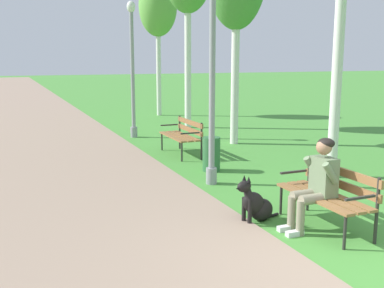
{
  "coord_description": "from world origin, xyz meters",
  "views": [
    {
      "loc": [
        -3.49,
        -3.58,
        2.29
      ],
      "look_at": [
        -0.66,
        3.24,
        0.9
      ],
      "focal_mm": 42.97,
      "sensor_mm": 36.0,
      "label": 1
    }
  ],
  "objects_px": {
    "park_bench_mid": "(183,133)",
    "lamp_post_near": "(212,54)",
    "lamp_post_mid": "(132,68)",
    "birch_tree_fifth": "(158,7)",
    "dog_black": "(256,204)",
    "litter_bin": "(211,154)",
    "person_seated_on_near_bench": "(317,181)",
    "park_bench_near": "(329,191)"
  },
  "relations": [
    {
      "from": "park_bench_mid",
      "to": "lamp_post_near",
      "type": "bearing_deg",
      "value": -100.05
    },
    {
      "from": "lamp_post_mid",
      "to": "birch_tree_fifth",
      "type": "xyz_separation_m",
      "value": [
        2.33,
        4.66,
        2.21
      ]
    },
    {
      "from": "dog_black",
      "to": "birch_tree_fifth",
      "type": "height_order",
      "value": "birch_tree_fifth"
    },
    {
      "from": "dog_black",
      "to": "lamp_post_near",
      "type": "height_order",
      "value": "lamp_post_near"
    },
    {
      "from": "park_bench_mid",
      "to": "dog_black",
      "type": "height_order",
      "value": "park_bench_mid"
    },
    {
      "from": "park_bench_mid",
      "to": "lamp_post_mid",
      "type": "xyz_separation_m",
      "value": [
        -0.43,
        2.83,
        1.48
      ]
    },
    {
      "from": "litter_bin",
      "to": "birch_tree_fifth",
      "type": "bearing_deg",
      "value": 78.04
    },
    {
      "from": "person_seated_on_near_bench",
      "to": "litter_bin",
      "type": "bearing_deg",
      "value": 88.63
    },
    {
      "from": "dog_black",
      "to": "lamp_post_mid",
      "type": "bearing_deg",
      "value": 87.76
    },
    {
      "from": "lamp_post_near",
      "to": "litter_bin",
      "type": "relative_size",
      "value": 6.53
    },
    {
      "from": "park_bench_mid",
      "to": "birch_tree_fifth",
      "type": "bearing_deg",
      "value": 75.75
    },
    {
      "from": "lamp_post_mid",
      "to": "birch_tree_fifth",
      "type": "bearing_deg",
      "value": 63.39
    },
    {
      "from": "park_bench_near",
      "to": "litter_bin",
      "type": "height_order",
      "value": "park_bench_near"
    },
    {
      "from": "person_seated_on_near_bench",
      "to": "lamp_post_mid",
      "type": "bearing_deg",
      "value": 92.13
    },
    {
      "from": "lamp_post_near",
      "to": "lamp_post_mid",
      "type": "bearing_deg",
      "value": 89.67
    },
    {
      "from": "litter_bin",
      "to": "park_bench_mid",
      "type": "bearing_deg",
      "value": 88.38
    },
    {
      "from": "lamp_post_near",
      "to": "birch_tree_fifth",
      "type": "height_order",
      "value": "birch_tree_fifth"
    },
    {
      "from": "lamp_post_mid",
      "to": "park_bench_mid",
      "type": "bearing_deg",
      "value": -81.29
    },
    {
      "from": "park_bench_near",
      "to": "litter_bin",
      "type": "bearing_deg",
      "value": 92.0
    },
    {
      "from": "park_bench_near",
      "to": "park_bench_mid",
      "type": "relative_size",
      "value": 1.0
    },
    {
      "from": "park_bench_mid",
      "to": "litter_bin",
      "type": "xyz_separation_m",
      "value": [
        -0.05,
        -1.72,
        -0.16
      ]
    },
    {
      "from": "park_bench_mid",
      "to": "dog_black",
      "type": "relative_size",
      "value": 1.82
    },
    {
      "from": "litter_bin",
      "to": "person_seated_on_near_bench",
      "type": "bearing_deg",
      "value": -91.37
    },
    {
      "from": "dog_black",
      "to": "lamp_post_near",
      "type": "relative_size",
      "value": 0.18
    },
    {
      "from": "lamp_post_mid",
      "to": "dog_black",
      "type": "bearing_deg",
      "value": -92.24
    },
    {
      "from": "dog_black",
      "to": "birch_tree_fifth",
      "type": "xyz_separation_m",
      "value": [
        2.63,
        12.17,
        3.94
      ]
    },
    {
      "from": "lamp_post_near",
      "to": "person_seated_on_near_bench",
      "type": "bearing_deg",
      "value": -82.76
    },
    {
      "from": "lamp_post_mid",
      "to": "litter_bin",
      "type": "relative_size",
      "value": 5.49
    },
    {
      "from": "lamp_post_mid",
      "to": "litter_bin",
      "type": "bearing_deg",
      "value": -85.17
    },
    {
      "from": "birch_tree_fifth",
      "to": "litter_bin",
      "type": "xyz_separation_m",
      "value": [
        -1.95,
        -9.2,
        -3.85
      ]
    },
    {
      "from": "lamp_post_mid",
      "to": "person_seated_on_near_bench",
      "type": "bearing_deg",
      "value": -87.87
    },
    {
      "from": "litter_bin",
      "to": "lamp_post_mid",
      "type": "bearing_deg",
      "value": 94.83
    },
    {
      "from": "park_bench_mid",
      "to": "litter_bin",
      "type": "height_order",
      "value": "park_bench_mid"
    },
    {
      "from": "lamp_post_near",
      "to": "park_bench_mid",
      "type": "bearing_deg",
      "value": 79.95
    },
    {
      "from": "person_seated_on_near_bench",
      "to": "birch_tree_fifth",
      "type": "bearing_deg",
      "value": 80.92
    },
    {
      "from": "park_bench_near",
      "to": "litter_bin",
      "type": "distance_m",
      "value": 3.52
    },
    {
      "from": "birch_tree_fifth",
      "to": "person_seated_on_near_bench",
      "type": "bearing_deg",
      "value": -99.08
    },
    {
      "from": "dog_black",
      "to": "lamp_post_mid",
      "type": "xyz_separation_m",
      "value": [
        0.29,
        7.51,
        1.73
      ]
    },
    {
      "from": "park_bench_mid",
      "to": "person_seated_on_near_bench",
      "type": "xyz_separation_m",
      "value": [
        -0.13,
        -5.23,
        0.17
      ]
    },
    {
      "from": "park_bench_near",
      "to": "dog_black",
      "type": "relative_size",
      "value": 1.82
    },
    {
      "from": "park_bench_near",
      "to": "lamp_post_mid",
      "type": "xyz_separation_m",
      "value": [
        -0.51,
        8.06,
        1.48
      ]
    },
    {
      "from": "park_bench_near",
      "to": "lamp_post_mid",
      "type": "height_order",
      "value": "lamp_post_mid"
    }
  ]
}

